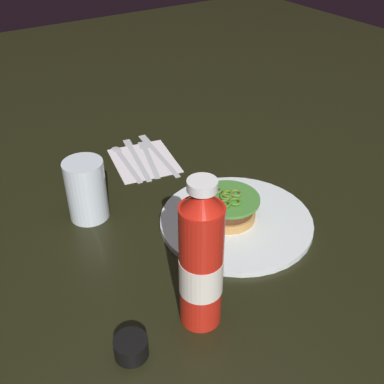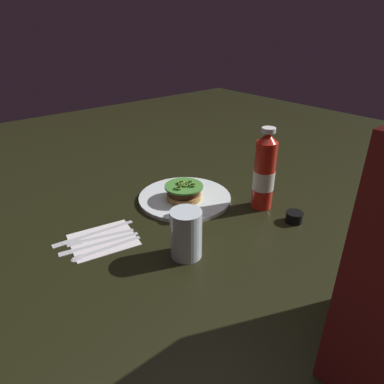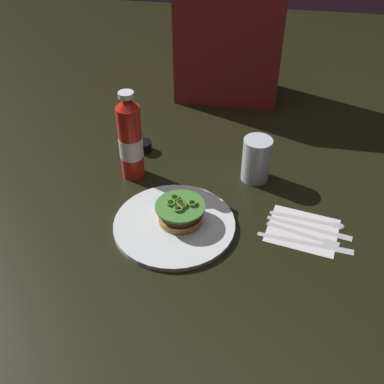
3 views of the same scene
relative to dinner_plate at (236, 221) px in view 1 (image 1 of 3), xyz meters
name	(u,v)px [view 1 (image 1 of 3)]	position (x,y,z in m)	size (l,w,h in m)	color
ground_plane	(152,239)	(0.05, 0.16, -0.01)	(3.00, 3.00, 0.00)	black
dinner_plate	(236,221)	(0.00, 0.00, 0.00)	(0.29, 0.29, 0.01)	white
burger_sandwich	(228,207)	(0.01, 0.01, 0.03)	(0.12, 0.12, 0.05)	#BC8744
ketchup_bottle	(201,263)	(-0.15, 0.18, 0.11)	(0.06, 0.06, 0.25)	red
water_glass	(86,190)	(0.18, 0.22, 0.05)	(0.08, 0.08, 0.12)	silver
condiment_cup	(131,347)	(-0.15, 0.30, 0.01)	(0.05, 0.05, 0.03)	black
napkin	(144,160)	(0.30, 0.04, 0.00)	(0.16, 0.14, 0.00)	white
butter_knife	(156,151)	(0.32, -0.01, 0.00)	(0.22, 0.04, 0.00)	silver
fork_utensil	(148,154)	(0.32, 0.02, 0.00)	(0.17, 0.07, 0.00)	silver
steak_knife	(135,155)	(0.33, 0.04, 0.00)	(0.20, 0.06, 0.00)	silver
spoon_utensil	(123,157)	(0.34, 0.07, 0.00)	(0.18, 0.04, 0.00)	silver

